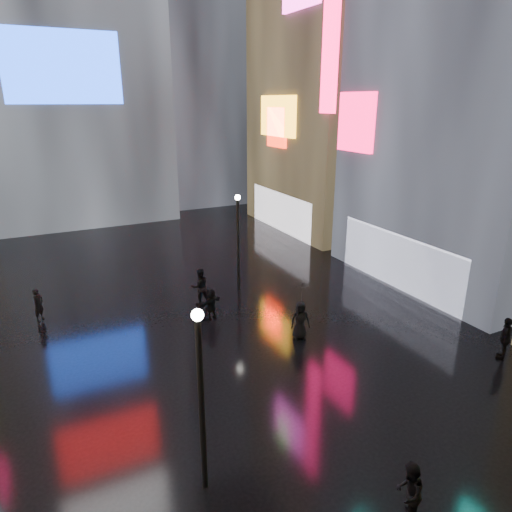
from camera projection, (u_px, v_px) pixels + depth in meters
ground at (186, 304)px, 23.07m from camera, size 140.00×140.00×0.00m
building_right_far at (342, 40)px, 33.74m from camera, size 10.28×12.00×28.00m
tower_flank_right at (183, 20)px, 43.41m from camera, size 12.00×12.00×34.00m
lamp_near at (201, 392)px, 11.20m from camera, size 0.30×0.30×5.20m
lamp_far at (238, 237)px, 23.99m from camera, size 0.30×0.30×5.20m
pedestrian_1 at (409, 493)px, 10.91m from camera, size 1.03×0.99×1.67m
pedestrian_3 at (505, 338)px, 17.93m from camera, size 1.10×0.92×1.77m
pedestrian_4 at (300, 320)px, 19.48m from camera, size 0.95×0.77×1.68m
pedestrian_5 at (211, 304)px, 21.23m from camera, size 1.48×0.95×1.52m
pedestrian_6 at (39, 305)px, 21.10m from camera, size 0.65×0.67×1.55m
pedestrian_7 at (200, 287)px, 22.76m from camera, size 0.93×0.73×1.87m
umbrella_2 at (301, 293)px, 19.07m from camera, size 1.23×1.22×0.89m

